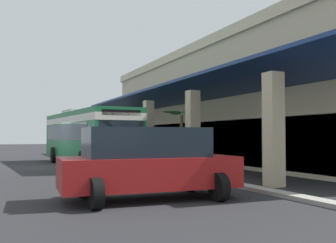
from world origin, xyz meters
name	(u,v)px	position (x,y,z in m)	size (l,w,h in m)	color
ground	(176,162)	(0.00, 8.00, 0.00)	(120.00, 120.00, 0.00)	#262628
curb_strip	(131,163)	(0.18, 4.86, 0.06)	(35.26, 0.50, 0.12)	#9E998E
plaza_building	(258,106)	(0.18, 14.49, 3.88)	(29.69, 14.60, 7.76)	#C6B793
transit_bus	(87,134)	(-0.16, 2.22, 1.85)	(11.36, 3.36, 3.34)	#196638
parked_suv_red	(148,162)	(12.58, 1.11, 1.02)	(2.92, 4.92, 1.97)	maroon
pedestrian	(122,156)	(8.90, 1.52, 1.01)	(0.70, 0.39, 1.78)	#726651
potted_palm	(181,153)	(4.38, 6.21, 0.81)	(2.10, 1.99, 3.09)	#4C4742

